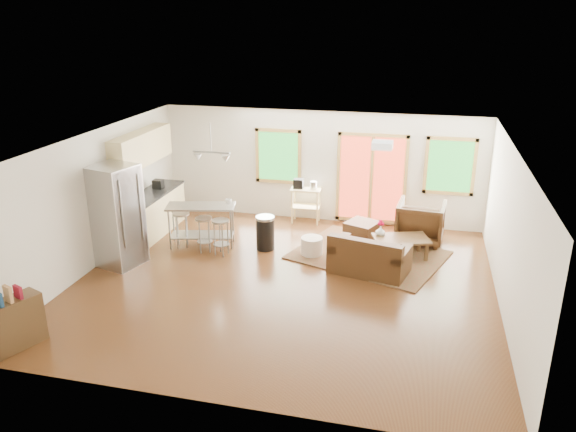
% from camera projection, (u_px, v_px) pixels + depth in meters
% --- Properties ---
extents(floor, '(7.50, 7.00, 0.02)m').
position_uv_depth(floor, '(284.00, 283.00, 10.31)').
color(floor, '#3E2210').
rests_on(floor, ground).
extents(ceiling, '(7.50, 7.00, 0.02)m').
position_uv_depth(ceiling, '(284.00, 143.00, 9.42)').
color(ceiling, white).
rests_on(ceiling, ground).
extents(back_wall, '(7.50, 0.02, 2.60)m').
position_uv_depth(back_wall, '(320.00, 167.00, 13.07)').
color(back_wall, silver).
rests_on(back_wall, ground).
extents(left_wall, '(0.02, 7.00, 2.60)m').
position_uv_depth(left_wall, '(93.00, 201.00, 10.70)').
color(left_wall, silver).
rests_on(left_wall, ground).
extents(right_wall, '(0.02, 7.00, 2.60)m').
position_uv_depth(right_wall, '(510.00, 235.00, 9.03)').
color(right_wall, silver).
rests_on(right_wall, ground).
extents(front_wall, '(7.50, 0.02, 2.60)m').
position_uv_depth(front_wall, '(213.00, 314.00, 6.66)').
color(front_wall, silver).
rests_on(front_wall, ground).
extents(window_left, '(1.10, 0.05, 1.30)m').
position_uv_depth(window_left, '(278.00, 156.00, 13.18)').
color(window_left, '#1A581D').
rests_on(window_left, back_wall).
extents(french_doors, '(1.60, 0.05, 2.10)m').
position_uv_depth(french_doors, '(371.00, 179.00, 12.83)').
color(french_doors, '#B6341E').
rests_on(french_doors, back_wall).
extents(window_right, '(1.10, 0.05, 1.30)m').
position_uv_depth(window_right, '(450.00, 166.00, 12.32)').
color(window_right, '#1A581D').
rests_on(window_right, back_wall).
extents(rug, '(3.39, 2.99, 0.03)m').
position_uv_depth(rug, '(368.00, 255.00, 11.46)').
color(rug, '#415631').
rests_on(rug, floor).
extents(loveseat, '(1.59, 1.12, 0.77)m').
position_uv_depth(loveseat, '(369.00, 258.00, 10.60)').
color(loveseat, '#321E0F').
rests_on(loveseat, floor).
extents(coffee_table, '(1.24, 0.96, 0.43)m').
position_uv_depth(coffee_table, '(401.00, 241.00, 11.24)').
color(coffee_table, '#3E2B17').
rests_on(coffee_table, floor).
extents(armchair, '(1.05, 0.99, 1.00)m').
position_uv_depth(armchair, '(421.00, 220.00, 12.01)').
color(armchair, '#321E0F').
rests_on(armchair, floor).
extents(ottoman, '(0.82, 0.82, 0.42)m').
position_uv_depth(ottoman, '(362.00, 231.00, 12.19)').
color(ottoman, '#321E0F').
rests_on(ottoman, floor).
extents(pouf, '(0.53, 0.53, 0.39)m').
position_uv_depth(pouf, '(312.00, 246.00, 11.42)').
color(pouf, beige).
rests_on(pouf, floor).
extents(vase, '(0.23, 0.24, 0.34)m').
position_uv_depth(vase, '(380.00, 230.00, 11.36)').
color(vase, silver).
rests_on(vase, coffee_table).
extents(book, '(0.20, 0.09, 0.27)m').
position_uv_depth(book, '(400.00, 230.00, 11.33)').
color(book, maroon).
rests_on(book, coffee_table).
extents(cabinets, '(0.64, 2.24, 2.30)m').
position_uv_depth(cabinets, '(149.00, 194.00, 12.32)').
color(cabinets, '#DDC785').
rests_on(cabinets, floor).
extents(refrigerator, '(0.97, 0.95, 1.99)m').
position_uv_depth(refrigerator, '(117.00, 216.00, 10.78)').
color(refrigerator, '#B7BABC').
rests_on(refrigerator, floor).
extents(island, '(1.51, 0.88, 0.89)m').
position_uv_depth(island, '(201.00, 218.00, 11.78)').
color(island, '#B7BABC').
rests_on(island, floor).
extents(cup, '(0.16, 0.13, 0.14)m').
position_uv_depth(cup, '(229.00, 201.00, 11.58)').
color(cup, white).
rests_on(cup, island).
extents(bar_stool_a, '(0.45, 0.45, 0.75)m').
position_uv_depth(bar_stool_a, '(181.00, 221.00, 11.73)').
color(bar_stool_a, '#B7BABC').
rests_on(bar_stool_a, floor).
extents(bar_stool_b, '(0.46, 0.46, 0.74)m').
position_uv_depth(bar_stool_b, '(204.00, 226.00, 11.49)').
color(bar_stool_b, '#B7BABC').
rests_on(bar_stool_b, floor).
extents(bar_stool_c, '(0.43, 0.43, 0.75)m').
position_uv_depth(bar_stool_c, '(221.00, 229.00, 11.33)').
color(bar_stool_c, '#B7BABC').
rests_on(bar_stool_c, floor).
extents(trash_can, '(0.50, 0.50, 0.72)m').
position_uv_depth(trash_can, '(265.00, 233.00, 11.67)').
color(trash_can, black).
rests_on(trash_can, floor).
extents(kitchen_cart, '(0.72, 0.48, 1.06)m').
position_uv_depth(kitchen_cart, '(305.00, 193.00, 13.05)').
color(kitchen_cart, '#DDC785').
rests_on(kitchen_cart, floor).
extents(bookshelf, '(0.64, 0.93, 1.02)m').
position_uv_depth(bookshelf, '(12.00, 324.00, 8.17)').
color(bookshelf, '#3E2B17').
rests_on(bookshelf, floor).
extents(ceiling_flush, '(0.35, 0.35, 0.12)m').
position_uv_depth(ceiling_flush, '(382.00, 145.00, 9.64)').
color(ceiling_flush, white).
rests_on(ceiling_flush, ceiling).
extents(pendant_light, '(0.80, 0.18, 0.79)m').
position_uv_depth(pendant_light, '(212.00, 157.00, 11.45)').
color(pendant_light, gray).
rests_on(pendant_light, ceiling).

